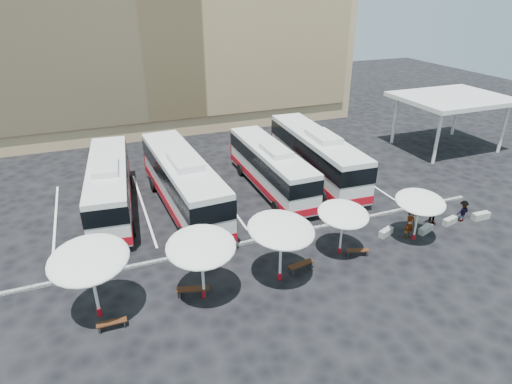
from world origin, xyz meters
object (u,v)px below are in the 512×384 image
object	(u,v)px
wood_bench_1	(193,290)
bus_1	(183,181)
sunshade_2	(281,230)
passenger_0	(410,224)
sunshade_4	(420,202)
bus_2	(270,166)
passenger_1	(417,204)
conc_bench_1	(426,229)
passenger_2	(433,211)
bus_3	(316,154)
conc_bench_0	(386,232)
sunshade_1	(201,247)
wood_bench_2	(301,265)
sunshade_0	(89,260)
bus_0	(110,184)
conc_bench_3	(481,216)
passenger_3	(463,211)
conc_bench_2	(450,221)
wood_bench_0	(112,324)
wood_bench_3	(357,251)

from	to	relation	value
wood_bench_1	bus_1	bearing A→B (deg)	79.70
wood_bench_1	sunshade_2	bearing A→B (deg)	-4.05
passenger_0	sunshade_4	bearing A→B (deg)	-68.97
bus_2	sunshade_2	xyz separation A→B (m)	(-4.09, -10.97, 1.24)
bus_2	passenger_1	distance (m)	11.09
conc_bench_1	passenger_2	xyz separation A→B (m)	(1.17, 0.75, 0.74)
bus_3	passenger_0	size ratio (longest dim) A/B	7.03
conc_bench_0	conc_bench_1	size ratio (longest dim) A/B	1.00
bus_2	sunshade_1	xyz separation A→B (m)	(-8.38, -10.90, 1.15)
wood_bench_2	sunshade_0	bearing A→B (deg)	178.31
bus_3	sunshade_1	xyz separation A→B (m)	(-12.69, -11.50, 0.94)
sunshade_2	passenger_2	world-z (taller)	sunshade_2
passenger_2	bus_0	bearing A→B (deg)	156.99
sunshade_0	sunshade_4	size ratio (longest dim) A/B	1.18
wood_bench_1	conc_bench_3	distance (m)	20.69
bus_3	conc_bench_0	bearing A→B (deg)	-87.59
passenger_1	passenger_3	size ratio (longest dim) A/B	1.13
conc_bench_2	passenger_3	size ratio (longest dim) A/B	0.76
sunshade_1	conc_bench_0	world-z (taller)	sunshade_1
wood_bench_0	conc_bench_1	world-z (taller)	conc_bench_1
bus_0	conc_bench_1	xyz separation A→B (m)	(18.93, -10.83, -1.80)
conc_bench_1	passenger_0	size ratio (longest dim) A/B	0.61
bus_1	wood_bench_3	distance (m)	13.02
sunshade_4	passenger_1	world-z (taller)	sunshade_4
passenger_0	bus_1	bearing A→B (deg)	135.81
sunshade_4	wood_bench_3	distance (m)	5.03
sunshade_4	wood_bench_2	bearing A→B (deg)	-177.38
sunshade_0	sunshade_1	distance (m)	5.21
sunshade_4	passenger_0	bearing A→B (deg)	118.86
sunshade_2	conc_bench_2	size ratio (longest dim) A/B	4.06
sunshade_4	conc_bench_2	xyz separation A→B (m)	(3.64, 0.72, -2.48)
wood_bench_0	conc_bench_2	size ratio (longest dim) A/B	1.20
wood_bench_0	conc_bench_3	xyz separation A→B (m)	(24.82, 1.70, -0.08)
sunshade_2	passenger_3	world-z (taller)	sunshade_2
passenger_0	bus_0	bearing A→B (deg)	140.17
wood_bench_0	sunshade_2	bearing A→B (deg)	3.79
bus_2	sunshade_0	size ratio (longest dim) A/B	2.58
bus_1	sunshade_1	bearing A→B (deg)	-100.28
passenger_3	bus_1	bearing A→B (deg)	-30.46
bus_1	wood_bench_2	xyz separation A→B (m)	(4.47, -9.96, -1.83)
bus_1	passenger_1	distance (m)	16.61
sunshade_4	wood_bench_2	distance (m)	8.61
bus_2	conc_bench_2	xyz separation A→B (m)	(9.27, -9.60, -1.74)
sunshade_2	wood_bench_0	distance (m)	9.44
bus_1	conc_bench_2	xyz separation A→B (m)	(16.38, -8.87, -1.98)
wood_bench_3	conc_bench_2	size ratio (longest dim) A/B	1.20
bus_2	passenger_3	world-z (taller)	bus_2
bus_3	passenger_2	distance (m)	10.52
wood_bench_1	wood_bench_2	distance (m)	6.27
bus_2	wood_bench_0	size ratio (longest dim) A/B	8.62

